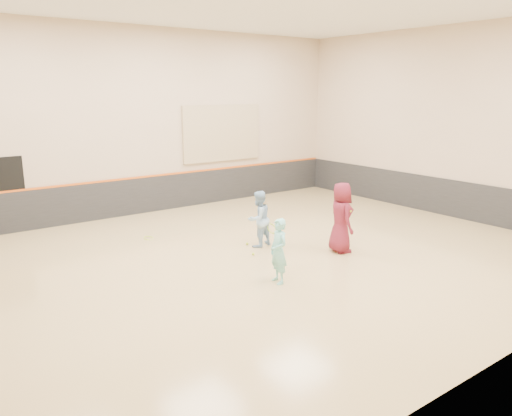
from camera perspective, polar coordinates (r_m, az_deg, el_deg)
room at (r=12.07m, az=0.39°, el=-2.03°), size 15.04×12.04×6.22m
wainscot_back at (r=17.14m, az=-11.71°, el=1.57°), size 14.90×0.04×1.20m
wainscot_right at (r=17.54m, az=20.28°, el=1.28°), size 0.04×11.90×1.20m
accent_stripe at (r=17.02m, az=-11.79°, el=3.61°), size 14.90×0.03×0.06m
acoustic_panel at (r=18.19m, az=-3.88°, el=8.54°), size 3.20×0.08×2.00m
doorway at (r=15.75m, az=-26.78°, el=1.23°), size 1.10×0.05×2.20m
girl at (r=10.57m, az=2.61°, el=-4.93°), size 0.42×0.56×1.41m
instructor at (r=12.99m, az=0.31°, el=-1.25°), size 0.81×0.68×1.48m
young_man at (r=12.71m, az=9.69°, el=-1.07°), size 0.84×1.01×1.78m
held_racket at (r=13.05m, az=1.82°, el=-2.37°), size 0.46×0.46×0.56m
spare_racket at (r=14.13m, az=-12.16°, el=-3.15°), size 0.62×0.62×0.15m
ball_under_racket at (r=12.47m, az=-0.32°, el=-5.27°), size 0.07×0.07×0.07m
ball_in_hand at (r=12.56m, az=10.74°, el=-0.34°), size 0.07×0.07×0.07m
ball_beside_spare at (r=13.29m, az=-1.01°, el=-4.09°), size 0.07×0.07×0.07m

